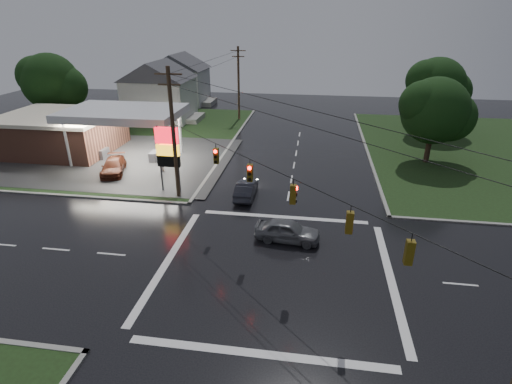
# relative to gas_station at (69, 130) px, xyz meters

# --- Properties ---
(ground) EXTENTS (120.00, 120.00, 0.00)m
(ground) POSITION_rel_gas_station_xyz_m (25.68, -19.70, -2.55)
(ground) COLOR black
(ground) RESTS_ON ground
(grass_nw) EXTENTS (36.00, 36.00, 0.08)m
(grass_nw) POSITION_rel_gas_station_xyz_m (-0.32, 6.30, -2.51)
(grass_nw) COLOR black
(grass_nw) RESTS_ON ground
(gas_station) EXTENTS (26.20, 18.00, 5.60)m
(gas_station) POSITION_rel_gas_station_xyz_m (0.00, 0.00, 0.00)
(gas_station) COLOR #2D2D2D
(gas_station) RESTS_ON ground
(pylon_sign) EXTENTS (2.00, 0.35, 6.00)m
(pylon_sign) POSITION_rel_gas_station_xyz_m (15.18, -9.20, 1.46)
(pylon_sign) COLOR #59595E
(pylon_sign) RESTS_ON ground
(utility_pole_nw) EXTENTS (2.20, 0.32, 11.00)m
(utility_pole_nw) POSITION_rel_gas_station_xyz_m (16.18, -10.20, 3.17)
(utility_pole_nw) COLOR #382619
(utility_pole_nw) RESTS_ON ground
(utility_pole_n) EXTENTS (2.20, 0.32, 10.50)m
(utility_pole_n) POSITION_rel_gas_station_xyz_m (16.18, 18.30, 2.92)
(utility_pole_n) COLOR #382619
(utility_pole_n) RESTS_ON ground
(traffic_signals) EXTENTS (26.87, 26.87, 1.47)m
(traffic_signals) POSITION_rel_gas_station_xyz_m (25.69, -19.72, 3.93)
(traffic_signals) COLOR black
(traffic_signals) RESTS_ON ground
(house_near) EXTENTS (11.05, 8.48, 8.60)m
(house_near) POSITION_rel_gas_station_xyz_m (4.73, 16.30, 1.86)
(house_near) COLOR silver
(house_near) RESTS_ON ground
(house_far) EXTENTS (11.05, 8.48, 8.60)m
(house_far) POSITION_rel_gas_station_xyz_m (3.73, 28.30, 1.86)
(house_far) COLOR silver
(house_far) RESTS_ON ground
(tree_nw_behind) EXTENTS (8.93, 7.60, 10.00)m
(tree_nw_behind) POSITION_rel_gas_station_xyz_m (-8.17, 10.29, 3.63)
(tree_nw_behind) COLOR black
(tree_nw_behind) RESTS_ON ground
(tree_ne_near) EXTENTS (7.99, 6.80, 8.98)m
(tree_ne_near) POSITION_rel_gas_station_xyz_m (39.82, 2.29, 3.01)
(tree_ne_near) COLOR black
(tree_ne_near) RESTS_ON ground
(tree_ne_far) EXTENTS (8.46, 7.20, 9.80)m
(tree_ne_far) POSITION_rel_gas_station_xyz_m (42.83, 14.29, 3.63)
(tree_ne_far) COLOR black
(tree_ne_far) RESTS_ON ground
(car_north) EXTENTS (1.55, 4.39, 1.45)m
(car_north) POSITION_rel_gas_station_xyz_m (22.02, -9.32, -1.82)
(car_north) COLOR #202129
(car_north) RESTS_ON ground
(car_crossing) EXTENTS (4.72, 2.30, 1.55)m
(car_crossing) POSITION_rel_gas_station_xyz_m (26.14, -16.19, -1.77)
(car_crossing) COLOR slate
(car_crossing) RESTS_ON ground
(car_pump) EXTENTS (3.47, 5.41, 1.46)m
(car_pump) POSITION_rel_gas_station_xyz_m (7.93, -5.70, -1.82)
(car_pump) COLOR #552313
(car_pump) RESTS_ON ground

